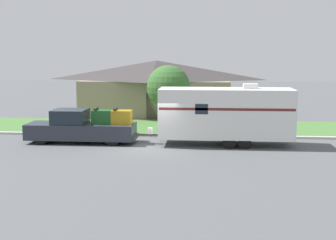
% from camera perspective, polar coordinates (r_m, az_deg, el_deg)
% --- Properties ---
extents(ground_plane, '(120.00, 120.00, 0.00)m').
position_cam_1_polar(ground_plane, '(25.83, -1.61, -3.50)').
color(ground_plane, '#515456').
extents(curb_strip, '(80.00, 0.30, 0.14)m').
position_cam_1_polar(curb_strip, '(29.48, -0.79, -1.88)').
color(curb_strip, beige).
rests_on(curb_strip, ground_plane).
extents(lawn_strip, '(80.00, 7.00, 0.03)m').
position_cam_1_polar(lawn_strip, '(33.07, -0.16, -0.86)').
color(lawn_strip, '#477538').
rests_on(lawn_strip, ground_plane).
extents(house_across_street, '(13.10, 6.61, 4.57)m').
position_cam_1_polar(house_across_street, '(39.53, -1.39, 4.08)').
color(house_across_street, gray).
rests_on(house_across_street, ground_plane).
extents(pickup_truck, '(6.43, 2.00, 2.05)m').
position_cam_1_polar(pickup_truck, '(27.85, -10.42, -0.89)').
color(pickup_truck, black).
rests_on(pickup_truck, ground_plane).
extents(travel_trailer, '(8.78, 2.40, 3.51)m').
position_cam_1_polar(travel_trailer, '(26.75, 7.06, 0.85)').
color(travel_trailer, black).
rests_on(travel_trailer, ground_plane).
extents(mailbox, '(0.48, 0.20, 1.34)m').
position_cam_1_polar(mailbox, '(30.99, -7.68, 0.34)').
color(mailbox, brown).
rests_on(mailbox, ground_plane).
extents(tree_in_yard, '(2.92, 2.92, 4.42)m').
position_cam_1_polar(tree_in_yard, '(31.39, 0.05, 4.04)').
color(tree_in_yard, brown).
rests_on(tree_in_yard, ground_plane).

